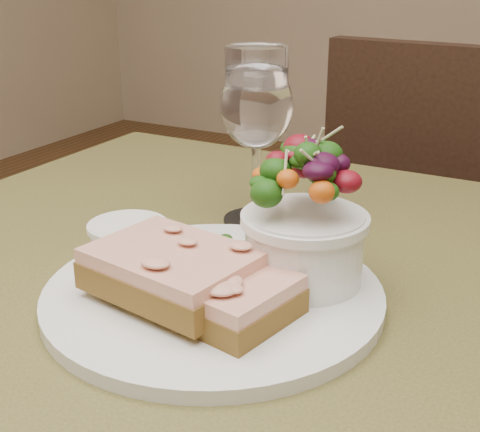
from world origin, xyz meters
The scene contains 9 objects.
cafe_table centered at (0.00, 0.00, 0.65)m, with size 0.80×0.80×0.75m.
chair_far centered at (0.09, 0.74, 0.29)m, with size 0.45×0.45×0.90m.
dinner_plate centered at (0.01, -0.04, 0.76)m, with size 0.29×0.29×0.01m, color white.
sandwich_front centered at (0.03, -0.07, 0.78)m, with size 0.13×0.11×0.03m.
sandwich_back centered at (-0.01, -0.07, 0.79)m, with size 0.14×0.12×0.03m.
ramekin centered at (-0.09, -0.02, 0.78)m, with size 0.07×0.07×0.04m.
salad_bowl centered at (0.07, 0.01, 0.82)m, with size 0.10×0.10×0.13m.
garnish centered at (-0.05, 0.03, 0.77)m, with size 0.05×0.04×0.02m.
wine_glass centered at (-0.04, 0.14, 0.87)m, with size 0.08×0.08×0.18m.
Camera 1 is at (0.27, -0.47, 1.02)m, focal length 50.00 mm.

